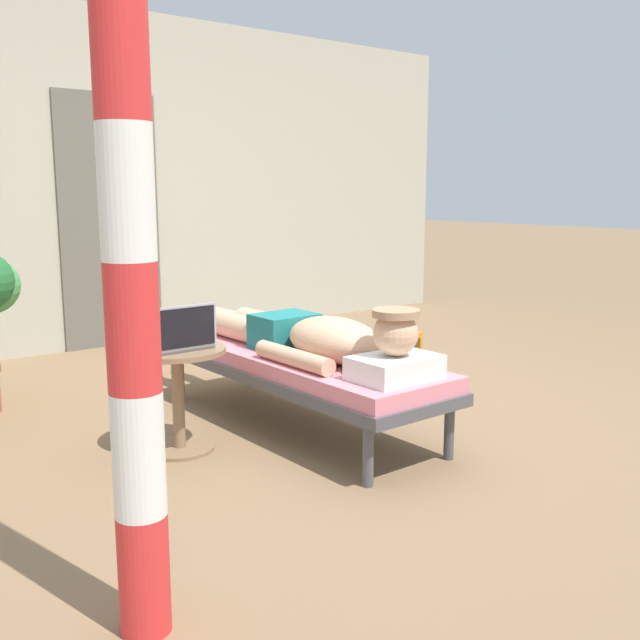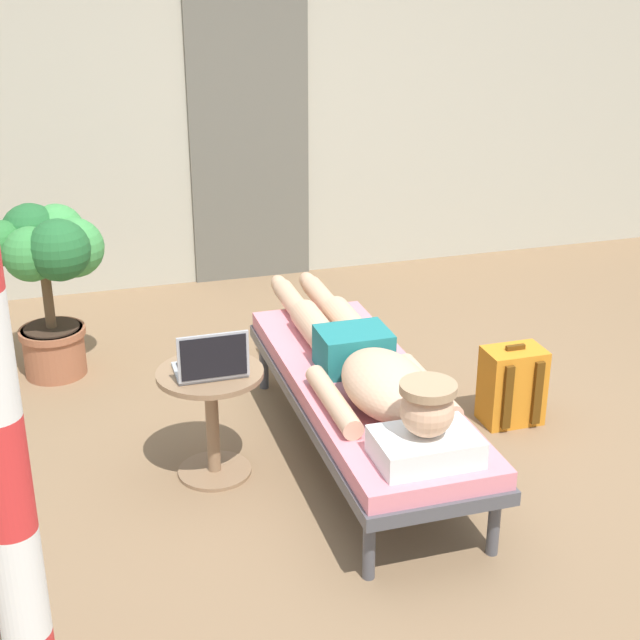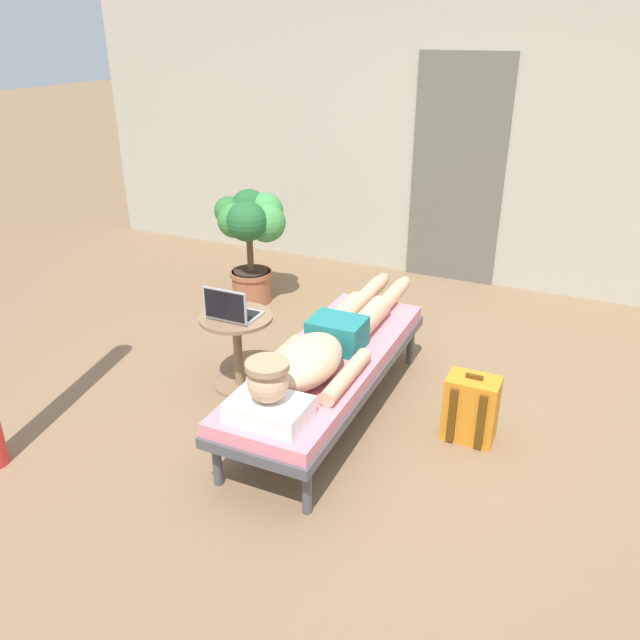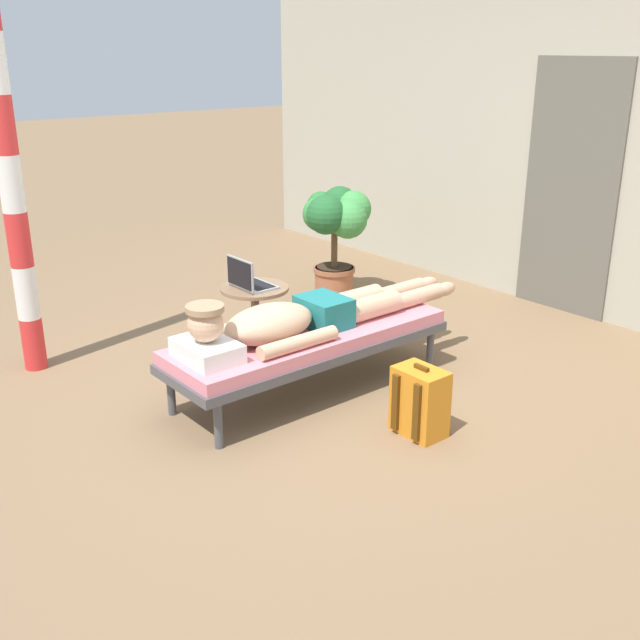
% 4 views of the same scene
% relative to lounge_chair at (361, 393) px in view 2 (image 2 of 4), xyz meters
% --- Properties ---
extents(ground_plane, '(40.00, 40.00, 0.00)m').
position_rel_lounge_chair_xyz_m(ground_plane, '(0.15, -0.11, -0.35)').
color(ground_plane, '#846647').
extents(house_wall_back, '(7.60, 0.20, 2.70)m').
position_rel_lounge_chair_xyz_m(house_wall_back, '(-0.00, 2.76, 1.00)').
color(house_wall_back, '#B2AD99').
rests_on(house_wall_back, ground).
extents(house_door_panel, '(0.84, 0.03, 2.04)m').
position_rel_lounge_chair_xyz_m(house_door_panel, '(0.09, 2.65, 0.67)').
color(house_door_panel, '#625F54').
rests_on(house_door_panel, ground).
extents(lounge_chair, '(0.63, 1.92, 0.42)m').
position_rel_lounge_chair_xyz_m(lounge_chair, '(0.00, 0.00, 0.00)').
color(lounge_chair, '#4C4C51').
rests_on(lounge_chair, ground).
extents(person_reclining, '(0.53, 2.17, 0.33)m').
position_rel_lounge_chair_xyz_m(person_reclining, '(0.00, -0.08, 0.17)').
color(person_reclining, white).
rests_on(person_reclining, lounge_chair).
extents(side_table, '(0.48, 0.48, 0.52)m').
position_rel_lounge_chair_xyz_m(side_table, '(-0.69, 0.07, 0.01)').
color(side_table, '#8C6B4C').
rests_on(side_table, ground).
extents(laptop, '(0.31, 0.24, 0.23)m').
position_rel_lounge_chair_xyz_m(laptop, '(-0.69, 0.02, 0.24)').
color(laptop, '#A5A8AD').
rests_on(laptop, side_table).
extents(backpack, '(0.30, 0.26, 0.42)m').
position_rel_lounge_chair_xyz_m(backpack, '(0.85, 0.13, -0.15)').
color(backpack, orange).
rests_on(backpack, ground).
extents(potted_plant, '(0.65, 0.63, 0.97)m').
position_rel_lounge_chair_xyz_m(potted_plant, '(-1.33, 1.37, 0.32)').
color(potted_plant, '#9E5B3D').
rests_on(potted_plant, ground).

